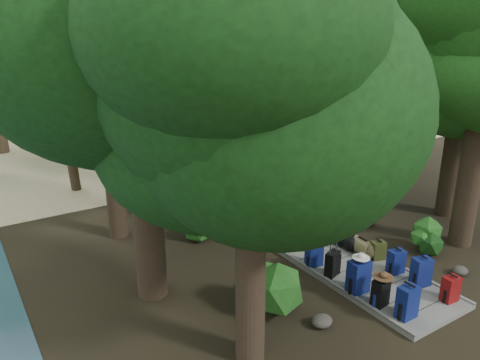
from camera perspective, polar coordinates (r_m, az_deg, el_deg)
ground at (r=13.49m, az=6.09°, el=-6.60°), size 120.00×120.00×0.00m
sand_beach at (r=27.19m, az=-15.54°, el=5.86°), size 40.00×22.00×0.02m
boardwalk at (r=14.18m, az=3.57°, el=-4.95°), size 2.00×12.00×0.12m
backpack_left_a at (r=10.15m, az=19.75°, el=-13.65°), size 0.41×0.29×0.76m
backpack_left_b at (r=10.39m, az=16.76°, el=-12.87°), size 0.38×0.29×0.64m
backpack_left_c at (r=10.66m, az=14.26°, el=-11.15°), size 0.46×0.34×0.84m
backpack_left_d at (r=11.60m, az=9.02°, el=-8.92°), size 0.42×0.34×0.58m
backpack_right_a at (r=11.05m, az=24.30°, el=-11.87°), size 0.37×0.27×0.62m
backpack_right_b at (r=11.38m, az=21.24°, el=-10.22°), size 0.46×0.37×0.73m
backpack_right_c at (r=11.72m, az=18.51°, el=-9.28°), size 0.41×0.32×0.63m
backpack_right_d at (r=12.24m, az=16.47°, el=-8.11°), size 0.39×0.33×0.52m
duffel_right_khaki at (r=12.41m, az=14.66°, el=-7.86°), size 0.45×0.63×0.40m
duffel_right_black at (r=12.72m, az=12.59°, el=-7.00°), size 0.52×0.70×0.40m
suitcase_on_boardwalk at (r=11.23m, az=11.19°, el=-9.99°), size 0.43×0.33×0.60m
lone_suitcase_on_sand at (r=20.18m, az=-7.62°, el=3.09°), size 0.44×0.26×0.69m
hat_brown at (r=10.22m, az=17.10°, el=-10.94°), size 0.43×0.43×0.13m
hat_white at (r=10.44m, az=14.58°, el=-8.86°), size 0.38×0.38×0.13m
kayak at (r=21.51m, az=-20.00°, el=2.58°), size 1.14×3.24×0.32m
sun_lounger at (r=22.87m, az=-3.85°, el=5.01°), size 0.93×2.06×0.64m
tree_right_b at (r=15.15m, az=25.94°, el=12.25°), size 5.06×5.06×9.03m
tree_right_c at (r=16.00m, az=10.47°, el=15.44°), size 5.68×5.68×9.82m
tree_right_d at (r=18.83m, az=10.94°, el=16.18°), size 5.47×5.47×10.03m
tree_right_e at (r=20.42m, az=3.83°, el=16.55°), size 5.54×5.54×9.97m
tree_right_f at (r=22.96m, az=4.74°, el=16.02°), size 5.25×5.25×9.37m
tree_left_a at (r=7.28m, az=1.41°, el=2.68°), size 4.48×4.48×7.47m
tree_left_b at (r=9.34m, az=-12.26°, el=11.76°), size 5.20×5.20×9.36m
tree_left_c at (r=12.69m, az=-15.86°, el=8.79°), size 4.27×4.27×7.42m
tree_back_a at (r=25.65m, az=-19.28°, el=15.73°), size 5.60×5.60×9.70m
tree_back_b at (r=27.85m, az=-12.91°, el=16.36°), size 5.39×5.39×9.63m
tree_back_c at (r=28.29m, az=-6.67°, el=16.24°), size 5.08×5.08×9.15m
palm_right_a at (r=18.78m, az=3.65°, el=13.96°), size 4.92×4.92×8.39m
palm_right_b at (r=23.70m, az=-1.39°, el=15.30°), size 4.49×4.49×8.67m
palm_right_c at (r=23.72m, az=-7.78°, el=13.34°), size 4.51×4.51×7.18m
palm_left_a at (r=16.91m, az=-21.49°, el=10.67°), size 4.71×4.71×7.50m
rock_left_a at (r=9.82m, az=9.95°, el=-16.56°), size 0.43×0.39×0.24m
rock_left_b at (r=10.84m, az=1.06°, el=-12.61°), size 0.39×0.35×0.21m
rock_left_c at (r=12.70m, az=0.58°, el=-7.52°), size 0.47×0.42×0.26m
rock_left_d at (r=15.03m, az=-9.02°, el=-3.64°), size 0.31×0.28×0.17m
rock_right_a at (r=12.54m, az=25.26°, el=-9.96°), size 0.38×0.34×0.21m
rock_right_b at (r=14.45m, az=15.20°, el=-4.76°), size 0.54×0.49×0.30m
rock_right_c at (r=15.53m, az=6.80°, el=-2.82°), size 0.29×0.26×0.16m
shrub_left_a at (r=9.99m, az=4.01°, el=-12.60°), size 1.25×1.25×1.12m
shrub_left_b at (r=13.15m, az=-4.78°, el=-5.29°), size 0.91×0.91×0.82m
shrub_left_c at (r=15.36m, az=-12.77°, el=-1.63°), size 1.16×1.16×1.05m
shrub_right_a at (r=13.23m, az=22.08°, el=-6.64°), size 0.86×0.86×0.78m
shrub_right_b at (r=16.21m, az=8.35°, el=-0.19°), size 1.21×1.21×1.09m
shrub_right_c at (r=18.42m, az=0.10°, el=1.75°), size 0.82×0.82×0.74m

